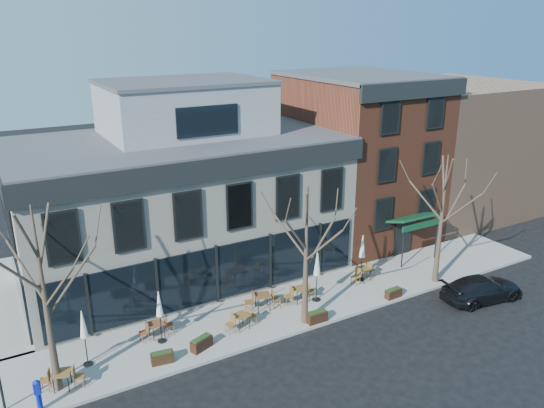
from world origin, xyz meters
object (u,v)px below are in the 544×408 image
cafe_set_0 (62,378)px  umbrella_0 (83,327)px  call_box (38,394)px  parked_sedan (482,289)px

cafe_set_0 → umbrella_0: bearing=42.6°
call_box → cafe_set_0: size_ratio=0.77×
cafe_set_0 → call_box: bearing=-136.5°
parked_sedan → cafe_set_0: size_ratio=2.56×
parked_sedan → umbrella_0: 20.33m
call_box → cafe_set_0: (0.98, 0.93, -0.26)m
parked_sedan → call_box: size_ratio=3.35×
umbrella_0 → parked_sedan: bearing=-12.6°
parked_sedan → umbrella_0: bearing=85.3°
parked_sedan → call_box: (-21.99, 2.37, 0.21)m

